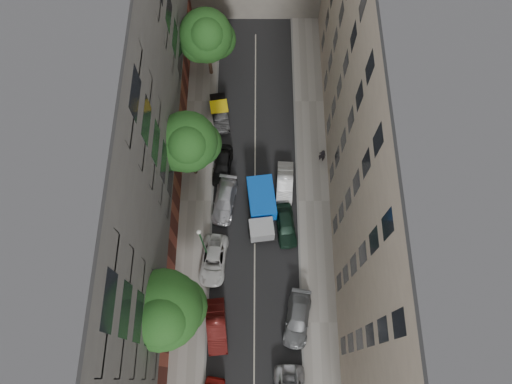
{
  "coord_description": "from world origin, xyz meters",
  "views": [
    {
      "loc": [
        0.15,
        -15.57,
        39.79
      ],
      "look_at": [
        0.11,
        -1.54,
        6.0
      ],
      "focal_mm": 32.0,
      "sensor_mm": 36.0,
      "label": 1
    }
  ],
  "objects_px": {
    "tree_far": "(207,38)",
    "pedestrian": "(322,155)",
    "tarp_truck": "(261,208)",
    "car_right_3": "(285,183)",
    "car_left_2": "(214,260)",
    "car_left_5": "(220,113)",
    "tree_mid": "(188,144)",
    "tree_near": "(164,312)",
    "car_left_1": "(216,326)",
    "car_left_4": "(222,165)",
    "car_right_2": "(286,225)",
    "car_right_1": "(298,319)",
    "car_left_3": "(225,201)",
    "lamp_post": "(202,242)"
  },
  "relations": [
    {
      "from": "car_left_3",
      "to": "car_left_2",
      "type": "bearing_deg",
      "value": -89.69
    },
    {
      "from": "tarp_truck",
      "to": "lamp_post",
      "type": "height_order",
      "value": "lamp_post"
    },
    {
      "from": "tree_far",
      "to": "pedestrian",
      "type": "distance_m",
      "value": 15.61
    },
    {
      "from": "car_left_1",
      "to": "car_left_5",
      "type": "height_order",
      "value": "car_left_1"
    },
    {
      "from": "car_left_2",
      "to": "car_left_5",
      "type": "height_order",
      "value": "car_left_5"
    },
    {
      "from": "tarp_truck",
      "to": "car_right_3",
      "type": "xyz_separation_m",
      "value": [
        2.2,
        2.8,
        -0.74
      ]
    },
    {
      "from": "car_right_2",
      "to": "tree_mid",
      "type": "height_order",
      "value": "tree_mid"
    },
    {
      "from": "pedestrian",
      "to": "car_left_2",
      "type": "bearing_deg",
      "value": 62.88
    },
    {
      "from": "car_left_3",
      "to": "lamp_post",
      "type": "height_order",
      "value": "lamp_post"
    },
    {
      "from": "car_left_5",
      "to": "car_right_1",
      "type": "distance_m",
      "value": 21.25
    },
    {
      "from": "car_left_4",
      "to": "pedestrian",
      "type": "height_order",
      "value": "pedestrian"
    },
    {
      "from": "tree_mid",
      "to": "tree_far",
      "type": "xyz_separation_m",
      "value": [
        1.02,
        11.6,
        -0.37
      ]
    },
    {
      "from": "car_left_5",
      "to": "lamp_post",
      "type": "distance_m",
      "value": 14.89
    },
    {
      "from": "tree_mid",
      "to": "tree_far",
      "type": "height_order",
      "value": "tree_mid"
    },
    {
      "from": "car_right_3",
      "to": "car_right_1",
      "type": "bearing_deg",
      "value": -83.34
    },
    {
      "from": "tree_mid",
      "to": "tarp_truck",
      "type": "bearing_deg",
      "value": -33.1
    },
    {
      "from": "tree_near",
      "to": "car_right_3",
      "type": "bearing_deg",
      "value": 54.38
    },
    {
      "from": "tree_far",
      "to": "lamp_post",
      "type": "xyz_separation_m",
      "value": [
        0.38,
        -19.65,
        -1.21
      ]
    },
    {
      "from": "car_right_2",
      "to": "car_right_3",
      "type": "distance_m",
      "value": 4.2
    },
    {
      "from": "pedestrian",
      "to": "car_right_2",
      "type": "bearing_deg",
      "value": 80.05
    },
    {
      "from": "tarp_truck",
      "to": "tree_far",
      "type": "relative_size",
      "value": 0.71
    },
    {
      "from": "car_right_3",
      "to": "tree_mid",
      "type": "xyz_separation_m",
      "value": [
        -8.4,
        1.24,
        5.26
      ]
    },
    {
      "from": "tarp_truck",
      "to": "car_right_1",
      "type": "bearing_deg",
      "value": -79.64
    },
    {
      "from": "tarp_truck",
      "to": "tree_near",
      "type": "relative_size",
      "value": 0.57
    },
    {
      "from": "car_right_2",
      "to": "tree_mid",
      "type": "bearing_deg",
      "value": 139.92
    },
    {
      "from": "car_left_3",
      "to": "car_right_3",
      "type": "bearing_deg",
      "value": 26.26
    },
    {
      "from": "tarp_truck",
      "to": "car_left_3",
      "type": "distance_m",
      "value": 3.62
    },
    {
      "from": "car_left_3",
      "to": "lamp_post",
      "type": "distance_m",
      "value": 6.38
    },
    {
      "from": "car_right_1",
      "to": "car_left_3",
      "type": "bearing_deg",
      "value": 130.74
    },
    {
      "from": "tarp_truck",
      "to": "car_left_1",
      "type": "height_order",
      "value": "tarp_truck"
    },
    {
      "from": "car_left_2",
      "to": "tree_near",
      "type": "distance_m",
      "value": 8.83
    },
    {
      "from": "car_left_5",
      "to": "tree_near",
      "type": "xyz_separation_m",
      "value": [
        -2.75,
        -20.32,
        6.44
      ]
    },
    {
      "from": "car_left_5",
      "to": "tree_mid",
      "type": "relative_size",
      "value": 0.51
    },
    {
      "from": "car_left_4",
      "to": "lamp_post",
      "type": "height_order",
      "value": "lamp_post"
    },
    {
      "from": "car_left_1",
      "to": "tree_mid",
      "type": "bearing_deg",
      "value": 93.89
    },
    {
      "from": "car_left_5",
      "to": "tarp_truck",
      "type": "bearing_deg",
      "value": -77.33
    },
    {
      "from": "car_left_4",
      "to": "car_right_2",
      "type": "relative_size",
      "value": 1.02
    },
    {
      "from": "car_left_4",
      "to": "tree_near",
      "type": "xyz_separation_m",
      "value": [
        -3.21,
        -14.51,
        6.44
      ]
    },
    {
      "from": "car_left_3",
      "to": "car_left_5",
      "type": "xyz_separation_m",
      "value": [
        -0.75,
        9.41,
        0.04
      ]
    },
    {
      "from": "car_left_4",
      "to": "tree_far",
      "type": "distance_m",
      "value": 12.15
    },
    {
      "from": "car_left_4",
      "to": "tree_far",
      "type": "xyz_separation_m",
      "value": [
        -1.48,
        11.04,
        4.86
      ]
    },
    {
      "from": "car_right_2",
      "to": "tree_far",
      "type": "xyz_separation_m",
      "value": [
        -7.38,
        17.04,
        4.87
      ]
    },
    {
      "from": "car_left_1",
      "to": "lamp_post",
      "type": "distance_m",
      "value": 7.26
    },
    {
      "from": "tree_far",
      "to": "car_left_1",
      "type": "bearing_deg",
      "value": -86.79
    },
    {
      "from": "car_left_1",
      "to": "lamp_post",
      "type": "xyz_separation_m",
      "value": [
        -1.07,
        6.19,
        3.64
      ]
    },
    {
      "from": "car_left_2",
      "to": "car_left_5",
      "type": "distance_m",
      "value": 15.01
    },
    {
      "from": "car_left_2",
      "to": "pedestrian",
      "type": "relative_size",
      "value": 2.58
    },
    {
      "from": "car_left_1",
      "to": "car_left_2",
      "type": "xyz_separation_m",
      "value": [
        -0.47,
        5.6,
        -0.09
      ]
    },
    {
      "from": "car_right_3",
      "to": "lamp_post",
      "type": "height_order",
      "value": "lamp_post"
    },
    {
      "from": "tree_mid",
      "to": "lamp_post",
      "type": "relative_size",
      "value": 1.26
    }
  ]
}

